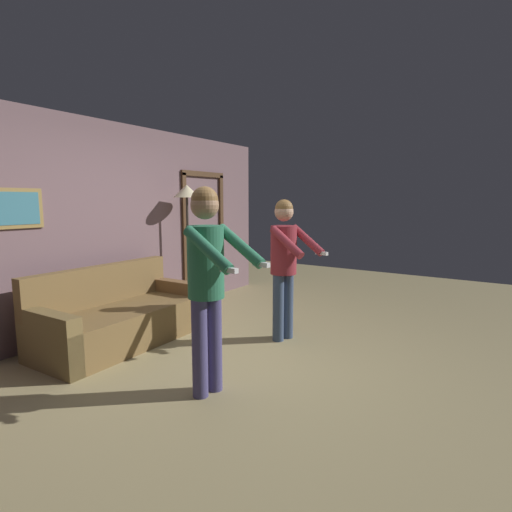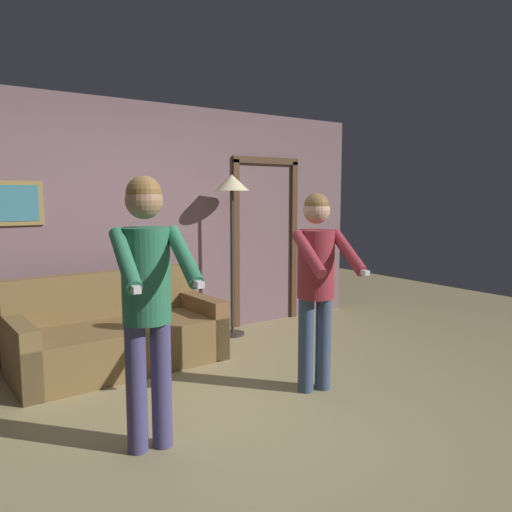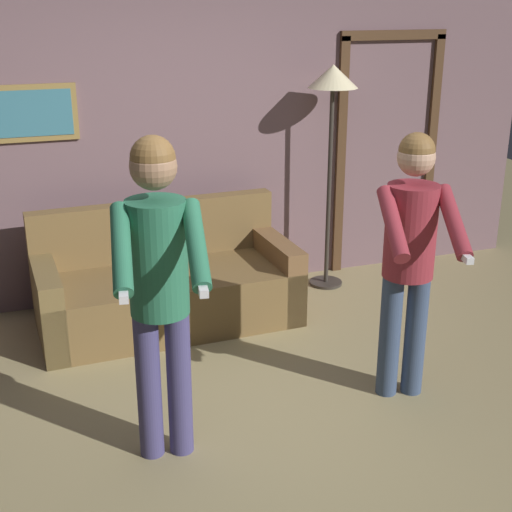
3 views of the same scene
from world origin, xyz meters
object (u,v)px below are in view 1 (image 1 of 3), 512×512
at_px(person_standing_left, 207,271).
at_px(torchiere_lamp, 187,202).
at_px(couch, 120,319).
at_px(person_standing_right, 285,257).

bearing_deg(person_standing_left, torchiere_lamp, 46.58).
xyz_separation_m(couch, torchiere_lamp, (1.46, 0.29, 1.32)).
bearing_deg(couch, torchiere_lamp, 11.33).
relative_size(torchiere_lamp, person_standing_right, 1.13).
height_order(couch, person_standing_right, person_standing_right).
distance_m(torchiere_lamp, person_standing_right, 1.93).
bearing_deg(torchiere_lamp, person_standing_right, -100.19).
bearing_deg(person_standing_left, person_standing_right, 5.10).
xyz_separation_m(torchiere_lamp, person_standing_right, (-0.32, -1.80, -0.62)).
relative_size(torchiere_lamp, person_standing_left, 1.06).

